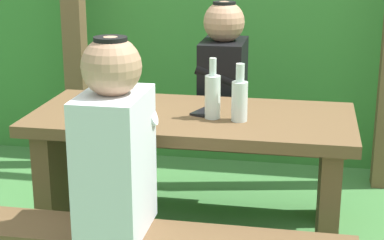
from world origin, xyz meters
name	(u,v)px	position (x,y,z in m)	size (l,w,h in m)	color
hedge_backdrop	(242,11)	(0.00, 1.90, 0.93)	(6.40, 1.05, 1.86)	#3A8135
picnic_table	(192,163)	(0.00, 0.00, 0.49)	(1.40, 0.64, 0.71)	brown
bench_far	(212,158)	(0.00, 0.58, 0.30)	(1.40, 0.24, 0.42)	brown
person_white_shirt	(115,145)	(-0.17, -0.57, 0.75)	(0.25, 0.35, 0.72)	silver
person_black_coat	(223,77)	(0.06, 0.57, 0.75)	(0.25, 0.35, 0.72)	black
drinking_glass	(138,103)	(-0.24, -0.01, 0.75)	(0.08, 0.08, 0.08)	silver
bottle_left	(122,87)	(-0.32, 0.02, 0.81)	(0.06, 0.06, 0.24)	silver
bottle_right	(240,98)	(0.21, -0.07, 0.81)	(0.07, 0.07, 0.24)	silver
bottle_center	(213,95)	(0.10, -0.05, 0.82)	(0.07, 0.07, 0.26)	silver
cell_phone	(205,112)	(0.05, 0.03, 0.72)	(0.07, 0.14, 0.01)	black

